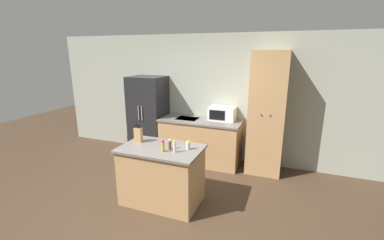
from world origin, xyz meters
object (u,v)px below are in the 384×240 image
refrigerator (149,116)px  spice_bottle_amber_oil (188,146)px  spice_bottle_tall_dark (170,145)px  fire_extinguisher (130,142)px  spice_bottle_short_red (175,147)px  pantry_cabinet (267,114)px  knife_block (138,135)px  spice_bottle_green_herb (163,146)px  microwave (222,113)px

refrigerator → spice_bottle_amber_oil: (1.57, -1.55, 0.07)m
spice_bottle_tall_dark → fire_extinguisher: 2.59m
spice_bottle_short_red → fire_extinguisher: 2.73m
pantry_cabinet → fire_extinguisher: bearing=-179.6°
knife_block → spice_bottle_amber_oil: bearing=-1.2°
spice_bottle_green_herb → microwave: bearing=79.0°
knife_block → spice_bottle_green_herb: (0.54, -0.22, -0.04)m
pantry_cabinet → fire_extinguisher: pantry_cabinet is taller
pantry_cabinet → spice_bottle_amber_oil: size_ratio=18.35×
pantry_cabinet → spice_bottle_short_red: size_ratio=13.16×
spice_bottle_short_red → spice_bottle_green_herb: (-0.16, -0.04, -0.00)m
spice_bottle_short_red → refrigerator: bearing=129.7°
spice_bottle_green_herb → spice_bottle_tall_dark: bearing=68.4°
microwave → spice_bottle_tall_dark: (-0.32, -1.76, -0.09)m
pantry_cabinet → microwave: bearing=173.8°
refrigerator → pantry_cabinet: size_ratio=0.76×
pantry_cabinet → fire_extinguisher: 3.18m
spice_bottle_green_herb → fire_extinguisher: 2.64m
fire_extinguisher → spice_bottle_green_herb: bearing=-44.4°
pantry_cabinet → spice_bottle_amber_oil: 1.85m
pantry_cabinet → spice_bottle_tall_dark: (-1.19, -1.66, -0.18)m
pantry_cabinet → knife_block: bearing=-138.8°
knife_block → spice_bottle_amber_oil: 0.84m
microwave → spice_bottle_green_herb: bearing=-101.0°
refrigerator → spice_bottle_amber_oil: 2.21m
refrigerator → knife_block: (0.72, -1.54, 0.13)m
refrigerator → spice_bottle_tall_dark: (1.32, -1.64, 0.08)m
knife_block → fire_extinguisher: knife_block is taller
spice_bottle_amber_oil → microwave: bearing=87.7°
microwave → fire_extinguisher: microwave is taller
fire_extinguisher → spice_bottle_tall_dark: bearing=-41.5°
refrigerator → spice_bottle_amber_oil: bearing=-44.8°
spice_bottle_tall_dark → spice_bottle_amber_oil: 0.26m
microwave → spice_bottle_amber_oil: bearing=-92.3°
spice_bottle_short_red → pantry_cabinet: bearing=58.5°
microwave → spice_bottle_green_herb: 1.92m
spice_bottle_short_red → knife_block: bearing=165.2°
pantry_cabinet → microwave: size_ratio=4.38×
microwave → spice_bottle_green_herb: (-0.36, -1.88, -0.08)m
knife_block → fire_extinguisher: (-1.26, 1.54, -0.82)m
spice_bottle_tall_dark → spice_bottle_short_red: (0.12, -0.08, 0.01)m
pantry_cabinet → microwave: 0.88m
knife_block → spice_bottle_tall_dark: bearing=-9.8°
spice_bottle_green_herb → spice_bottle_short_red: bearing=12.8°
spice_bottle_tall_dark → spice_bottle_short_red: 0.14m
spice_bottle_amber_oil → refrigerator: bearing=135.2°
knife_block → spice_bottle_short_red: knife_block is taller
spice_bottle_tall_dark → spice_bottle_green_herb: spice_bottle_green_herb is taller
pantry_cabinet → refrigerator: bearing=-179.5°
pantry_cabinet → spice_bottle_green_herb: 2.18m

